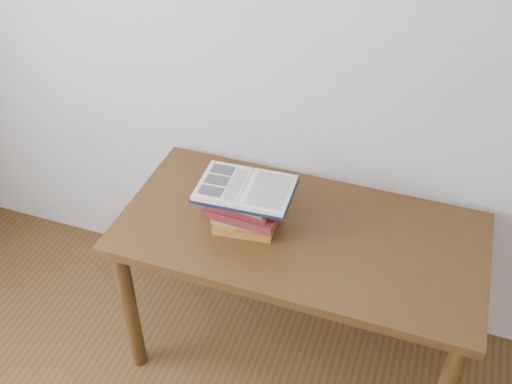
% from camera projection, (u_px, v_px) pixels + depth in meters
% --- Properties ---
extents(desk, '(1.31, 0.66, 0.70)m').
position_uv_depth(desk, '(299.00, 250.00, 2.21)').
color(desk, '#4C2B13').
rests_on(desk, ground).
extents(book_stack, '(0.28, 0.20, 0.15)m').
position_uv_depth(book_stack, '(243.00, 207.00, 2.13)').
color(book_stack, '#A76F26').
rests_on(book_stack, desk).
extents(open_book, '(0.34, 0.25, 0.03)m').
position_uv_depth(open_book, '(246.00, 189.00, 2.07)').
color(open_book, black).
rests_on(open_book, book_stack).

